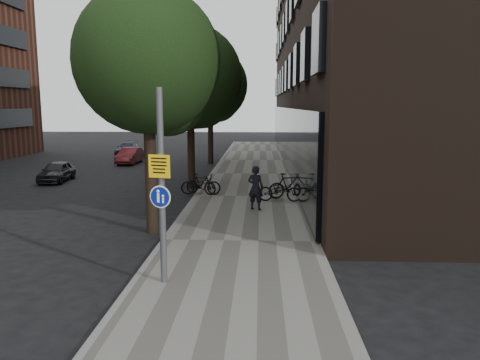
# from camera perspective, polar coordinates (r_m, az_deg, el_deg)

# --- Properties ---
(ground) EXTENTS (120.00, 120.00, 0.00)m
(ground) POSITION_cam_1_polar(r_m,az_deg,el_deg) (10.50, -2.04, -13.15)
(ground) COLOR black
(ground) RESTS_ON ground
(sidewalk) EXTENTS (4.50, 60.00, 0.12)m
(sidewalk) POSITION_cam_1_polar(r_m,az_deg,el_deg) (20.07, 0.92, -2.12)
(sidewalk) COLOR slate
(sidewalk) RESTS_ON ground
(curb_edge) EXTENTS (0.15, 60.00, 0.13)m
(curb_edge) POSITION_cam_1_polar(r_m,az_deg,el_deg) (20.26, -5.45, -2.05)
(curb_edge) COLOR slate
(curb_edge) RESTS_ON ground
(building_right_dark_brick) EXTENTS (12.00, 40.00, 18.00)m
(building_right_dark_brick) POSITION_cam_1_polar(r_m,az_deg,el_deg) (32.99, 16.80, 17.52)
(building_right_dark_brick) COLOR black
(building_right_dark_brick) RESTS_ON ground
(street_tree_near) EXTENTS (4.40, 4.40, 7.50)m
(street_tree_near) POSITION_cam_1_polar(r_m,az_deg,el_deg) (14.74, -10.80, 13.37)
(street_tree_near) COLOR black
(street_tree_near) RESTS_ON ground
(street_tree_mid) EXTENTS (5.00, 5.00, 7.80)m
(street_tree_mid) POSITION_cam_1_polar(r_m,az_deg,el_deg) (23.09, -5.88, 11.90)
(street_tree_mid) COLOR black
(street_tree_mid) RESTS_ON ground
(street_tree_far) EXTENTS (5.00, 5.00, 7.80)m
(street_tree_far) POSITION_cam_1_polar(r_m,az_deg,el_deg) (32.01, -3.51, 11.15)
(street_tree_far) COLOR black
(street_tree_far) RESTS_ON ground
(signpost) EXTENTS (0.48, 0.15, 4.23)m
(signpost) POSITION_cam_1_polar(r_m,az_deg,el_deg) (10.13, -9.53, -0.80)
(signpost) COLOR #595B5E
(signpost) RESTS_ON sidewalk
(pedestrian) EXTENTS (0.70, 0.58, 1.65)m
(pedestrian) POSITION_cam_1_polar(r_m,az_deg,el_deg) (17.34, 1.92, -0.95)
(pedestrian) COLOR black
(pedestrian) RESTS_ON sidewalk
(parked_bike_facade_near) EXTENTS (1.81, 0.75, 0.93)m
(parked_bike_facade_near) POSITION_cam_1_polar(r_m,az_deg,el_deg) (18.92, 4.87, -1.24)
(parked_bike_facade_near) COLOR black
(parked_bike_facade_near) RESTS_ON sidewalk
(parked_bike_facade_far) EXTENTS (1.85, 1.00, 1.07)m
(parked_bike_facade_far) POSITION_cam_1_polar(r_m,az_deg,el_deg) (19.57, 5.98, -0.69)
(parked_bike_facade_far) COLOR black
(parked_bike_facade_far) RESTS_ON sidewalk
(parked_bike_curb_near) EXTENTS (1.74, 0.65, 0.91)m
(parked_bike_curb_near) POSITION_cam_1_polar(r_m,az_deg,el_deg) (20.41, -4.81, -0.50)
(parked_bike_curb_near) COLOR black
(parked_bike_curb_near) RESTS_ON sidewalk
(parked_bike_curb_far) EXTENTS (1.55, 1.01, 0.91)m
(parked_bike_curb_far) POSITION_cam_1_polar(r_m,az_deg,el_deg) (20.45, -4.80, -0.48)
(parked_bike_curb_far) COLOR black
(parked_bike_curb_far) RESTS_ON sidewalk
(parked_car_near) EXTENTS (1.48, 3.20, 1.06)m
(parked_car_near) POSITION_cam_1_polar(r_m,az_deg,el_deg) (26.33, -21.45, 0.97)
(parked_car_near) COLOR black
(parked_car_near) RESTS_ON ground
(parked_car_mid) EXTENTS (1.20, 3.34, 1.10)m
(parked_car_mid) POSITION_cam_1_polar(r_m,az_deg,el_deg) (32.93, -13.28, 2.91)
(parked_car_mid) COLOR maroon
(parked_car_mid) RESTS_ON ground
(parked_car_far) EXTENTS (1.73, 3.74, 1.06)m
(parked_car_far) POSITION_cam_1_polar(r_m,az_deg,el_deg) (38.43, -13.54, 3.73)
(parked_car_far) COLOR #1C2233
(parked_car_far) RESTS_ON ground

